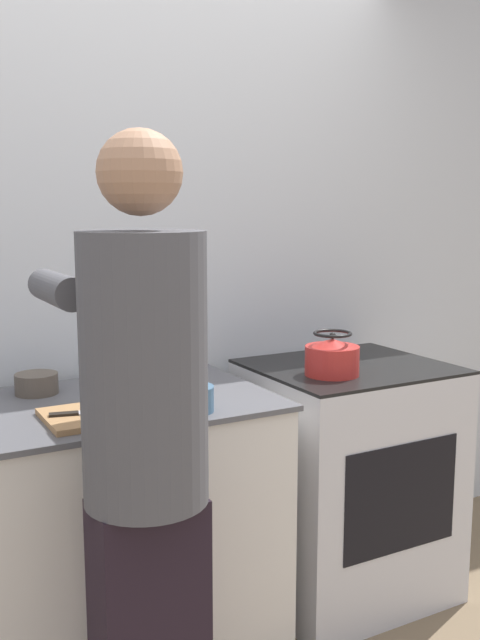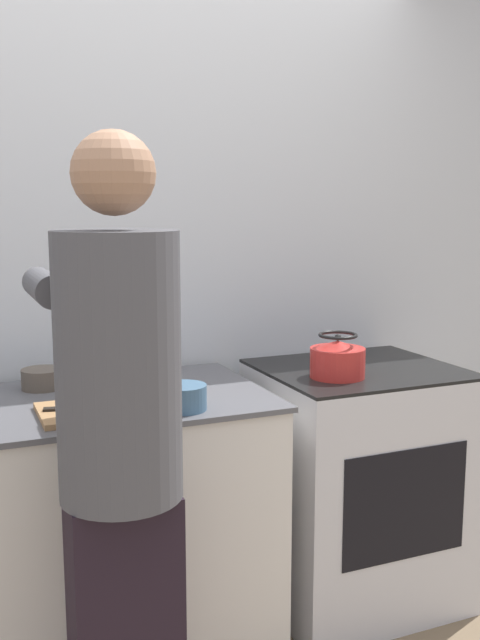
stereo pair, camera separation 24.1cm
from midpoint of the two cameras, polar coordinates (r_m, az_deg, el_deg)
name	(u,v)px [view 2 (the right image)]	position (r m, az deg, el deg)	size (l,w,h in m)	color
wall_back	(118,271)	(2.77, -7.27, 3.87)	(8.00, 0.05, 2.60)	silver
counter	(32,540)	(2.52, -13.56, -16.80)	(1.59, 0.71, 0.92)	silver
oven	(356,484)	(2.93, 11.70, -12.74)	(0.73, 0.64, 0.94)	silver
person	(120,445)	(1.85, -5.89, -9.96)	(0.36, 0.59, 1.73)	black
cutting_board	(91,410)	(2.23, -8.78, -7.21)	(0.32, 0.26, 0.02)	#A87A4C
knife	(79,408)	(2.22, -9.74, -7.01)	(0.23, 0.08, 0.01)	silver
kettle	(337,359)	(2.61, 10.45, -3.10)	(0.20, 0.20, 0.16)	red
bowl_prep	(42,379)	(2.56, -12.96, -4.63)	(0.15, 0.15, 0.07)	brown
bowl_mixing	(183,397)	(2.24, -1.46, -6.25)	(0.15, 0.15, 0.08)	#426684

